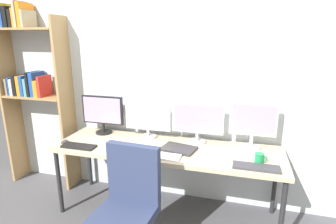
% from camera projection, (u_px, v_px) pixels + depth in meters
% --- Properties ---
extents(wall_back, '(4.65, 0.10, 2.60)m').
position_uv_depth(wall_back, '(177.00, 84.00, 2.94)').
color(wall_back, silver).
rests_on(wall_back, ground_plane).
extents(desk, '(2.25, 0.68, 0.74)m').
position_uv_depth(desk, '(167.00, 152.00, 2.71)').
color(desk, tan).
rests_on(desk, ground_plane).
extents(bookshelf, '(0.83, 0.28, 2.18)m').
position_uv_depth(bookshelf, '(30.00, 77.00, 3.20)').
color(bookshelf, '#9E7A4C').
rests_on(bookshelf, ground_plane).
extents(office_chair, '(0.52, 0.52, 0.99)m').
position_uv_depth(office_chair, '(128.00, 220.00, 2.15)').
color(office_chair, '#2D2D33').
rests_on(office_chair, ground_plane).
extents(monitor_far_left, '(0.48, 0.18, 0.43)m').
position_uv_depth(monitor_far_left, '(103.00, 113.00, 3.04)').
color(monitor_far_left, black).
rests_on(monitor_far_left, desk).
extents(monitor_center_left, '(0.50, 0.18, 0.39)m').
position_uv_depth(monitor_center_left, '(148.00, 119.00, 2.91)').
color(monitor_center_left, silver).
rests_on(monitor_center_left, desk).
extents(monitor_center_right, '(0.53, 0.18, 0.41)m').
position_uv_depth(monitor_center_right, '(198.00, 121.00, 2.76)').
color(monitor_center_right, silver).
rests_on(monitor_center_right, desk).
extents(monitor_far_right, '(0.44, 0.18, 0.46)m').
position_uv_depth(monitor_far_right, '(253.00, 123.00, 2.62)').
color(monitor_far_right, silver).
rests_on(monitor_far_right, desk).
extents(keyboard_left, '(0.34, 0.13, 0.02)m').
position_uv_depth(keyboard_left, '(79.00, 146.00, 2.70)').
color(keyboard_left, black).
rests_on(keyboard_left, desk).
extents(keyboard_center, '(0.38, 0.13, 0.02)m').
position_uv_depth(keyboard_center, '(160.00, 156.00, 2.48)').
color(keyboard_center, silver).
rests_on(keyboard_center, desk).
extents(keyboard_right, '(0.38, 0.13, 0.02)m').
position_uv_depth(keyboard_right, '(256.00, 167.00, 2.26)').
color(keyboard_right, '#38383D').
rests_on(keyboard_right, desk).
extents(computer_mouse, '(0.06, 0.10, 0.03)m').
position_uv_depth(computer_mouse, '(65.00, 142.00, 2.80)').
color(computer_mouse, '#38383D').
rests_on(computer_mouse, desk).
extents(laptop_closed, '(0.36, 0.28, 0.02)m').
position_uv_depth(laptop_closed, '(179.00, 149.00, 2.63)').
color(laptop_closed, '#2D2D2D').
rests_on(laptop_closed, desk).
extents(coffee_mug, '(0.11, 0.08, 0.09)m').
position_uv_depth(coffee_mug, '(260.00, 158.00, 2.35)').
color(coffee_mug, '#1E8C4C').
rests_on(coffee_mug, desk).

